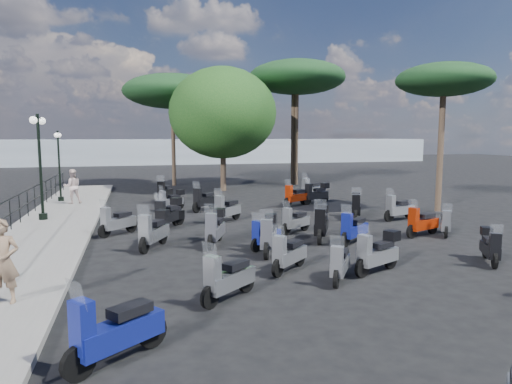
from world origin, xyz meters
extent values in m
plane|color=black|center=(0.00, 0.00, 0.00)|extent=(120.00, 120.00, 0.00)
cube|color=slate|center=(-6.50, 3.00, 0.07)|extent=(3.00, 30.00, 0.15)
cylinder|color=black|center=(-7.80, 3.48, 0.70)|extent=(0.04, 0.04, 1.10)
cylinder|color=black|center=(-7.80, 4.85, 0.70)|extent=(0.04, 0.04, 1.10)
cylinder|color=black|center=(-7.80, 6.22, 0.70)|extent=(0.04, 0.04, 1.10)
cylinder|color=black|center=(-7.80, 7.59, 0.70)|extent=(0.04, 0.04, 1.10)
cylinder|color=black|center=(-7.80, 8.96, 0.70)|extent=(0.04, 0.04, 1.10)
cylinder|color=black|center=(-7.80, 10.33, 0.70)|extent=(0.04, 0.04, 1.10)
cylinder|color=black|center=(-7.80, 11.69, 0.70)|extent=(0.04, 0.04, 1.10)
cylinder|color=black|center=(-7.80, 13.06, 0.70)|extent=(0.04, 0.04, 1.10)
cylinder|color=black|center=(-7.80, 14.43, 0.70)|extent=(0.04, 0.04, 1.10)
cylinder|color=black|center=(-7.80, 15.80, 0.70)|extent=(0.04, 0.04, 1.10)
cube|color=black|center=(-7.80, 2.80, 1.23)|extent=(0.04, 26.00, 0.04)
cube|color=black|center=(-7.80, 2.80, 0.70)|extent=(0.04, 26.00, 0.04)
cylinder|color=black|center=(-7.07, 5.32, 0.27)|extent=(0.33, 0.33, 0.25)
cylinder|color=black|center=(-7.07, 5.32, 2.23)|extent=(0.11, 0.11, 4.16)
cylinder|color=black|center=(-7.07, 5.32, 4.15)|extent=(0.17, 0.93, 0.04)
sphere|color=white|center=(-7.01, 5.78, 4.05)|extent=(0.29, 0.29, 0.29)
sphere|color=white|center=(-7.14, 4.86, 4.05)|extent=(0.29, 0.29, 0.29)
cylinder|color=black|center=(-7.20, 10.76, 0.26)|extent=(0.29, 0.29, 0.21)
cylinder|color=black|center=(-7.20, 10.76, 1.93)|extent=(0.10, 0.10, 3.57)
cylinder|color=black|center=(-7.20, 10.76, 3.58)|extent=(0.05, 0.80, 0.04)
sphere|color=white|center=(-7.21, 11.16, 3.49)|extent=(0.25, 0.25, 0.25)
sphere|color=white|center=(-7.19, 10.36, 3.49)|extent=(0.25, 0.25, 0.25)
imported|color=brown|center=(-6.03, -4.41, 0.99)|extent=(0.65, 0.46, 1.69)
imported|color=#C6ADA8|center=(-6.49, 9.65, 1.00)|extent=(0.96, 0.83, 1.69)
cylinder|color=black|center=(-4.30, -7.61, 0.26)|extent=(0.49, 0.41, 0.53)
cylinder|color=black|center=(-3.25, -6.81, 0.26)|extent=(0.49, 0.41, 0.53)
cube|color=navy|center=(-3.73, -7.18, 0.46)|extent=(1.37, 1.17, 0.38)
cube|color=black|center=(-3.59, -7.06, 0.77)|extent=(0.73, 0.66, 0.15)
cube|color=navy|center=(-4.23, -7.56, 0.77)|extent=(0.39, 0.41, 0.77)
plane|color=white|center=(-4.29, -7.60, 1.27)|extent=(0.32, 0.39, 0.41)
cylinder|color=black|center=(-2.07, -5.39, 0.24)|extent=(0.44, 0.39, 0.49)
cylinder|color=black|center=(-1.13, -4.61, 0.24)|extent=(0.44, 0.39, 0.49)
cube|color=gray|center=(-1.56, -4.97, 0.43)|extent=(1.24, 1.11, 0.35)
cube|color=black|center=(-1.43, -4.85, 0.71)|extent=(0.67, 0.63, 0.14)
cube|color=gray|center=(-2.01, -5.34, 0.71)|extent=(0.37, 0.38, 0.71)
plane|color=white|center=(-2.06, -5.38, 1.17)|extent=(0.31, 0.35, 0.38)
cylinder|color=black|center=(-3.27, -0.62, 0.26)|extent=(0.34, 0.52, 0.52)
cylinder|color=black|center=(-2.66, 0.54, 0.26)|extent=(0.34, 0.52, 0.52)
cube|color=gray|center=(-2.94, 0.01, 0.46)|extent=(0.98, 1.43, 0.37)
cube|color=black|center=(-2.85, 0.17, 0.76)|extent=(0.59, 0.73, 0.15)
cube|color=gray|center=(-3.23, -0.54, 0.76)|extent=(0.40, 0.36, 0.76)
plane|color=white|center=(-3.26, -0.60, 1.26)|extent=(0.41, 0.27, 0.41)
cube|color=black|center=(-2.65, 0.56, 0.96)|extent=(0.48, 0.49, 0.28)
cylinder|color=black|center=(-4.54, 1.88, 0.24)|extent=(0.42, 0.40, 0.48)
cylinder|color=black|center=(-3.66, 2.69, 0.24)|extent=(0.42, 0.40, 0.48)
cube|color=gray|center=(-4.06, 2.32, 0.42)|extent=(1.18, 1.13, 0.34)
cube|color=black|center=(-3.94, 2.43, 0.70)|extent=(0.64, 0.62, 0.14)
cube|color=gray|center=(-4.48, 1.93, 0.70)|extent=(0.36, 0.37, 0.70)
plane|color=white|center=(-4.53, 1.89, 1.15)|extent=(0.31, 0.33, 0.37)
cylinder|color=black|center=(-2.65, 2.72, 0.24)|extent=(0.40, 0.42, 0.48)
cylinder|color=black|center=(-1.84, 3.60, 0.24)|extent=(0.40, 0.42, 0.48)
cube|color=black|center=(-2.21, 3.20, 0.42)|extent=(1.13, 1.18, 0.34)
cube|color=black|center=(-2.10, 3.32, 0.70)|extent=(0.62, 0.64, 0.14)
cube|color=black|center=(-2.60, 2.78, 0.70)|extent=(0.37, 0.36, 0.70)
plane|color=white|center=(-2.64, 2.74, 1.14)|extent=(0.33, 0.31, 0.37)
cylinder|color=black|center=(-2.36, 7.03, 0.22)|extent=(0.41, 0.31, 0.43)
cylinder|color=black|center=(-1.44, 7.61, 0.22)|extent=(0.41, 0.31, 0.43)
cube|color=#54555D|center=(-1.86, 7.35, 0.38)|extent=(1.16, 0.89, 0.31)
cube|color=black|center=(-1.73, 7.43, 0.63)|extent=(0.60, 0.52, 0.13)
cube|color=#54555D|center=(-2.30, 7.07, 0.63)|extent=(0.31, 0.34, 0.63)
plane|color=white|center=(-2.34, 7.04, 1.04)|extent=(0.24, 0.33, 0.34)
cube|color=black|center=(-1.43, 7.62, 0.80)|extent=(0.41, 0.41, 0.23)
cylinder|color=black|center=(0.91, -4.87, 0.22)|extent=(0.32, 0.41, 0.44)
cylinder|color=black|center=(1.52, -3.96, 0.22)|extent=(0.32, 0.41, 0.44)
cube|color=gray|center=(1.24, -4.38, 0.38)|extent=(0.92, 1.16, 0.31)
cube|color=black|center=(1.33, -4.25, 0.64)|extent=(0.53, 0.61, 0.13)
cube|color=gray|center=(0.95, -4.81, 0.64)|extent=(0.34, 0.32, 0.64)
plane|color=white|center=(0.92, -4.85, 1.05)|extent=(0.33, 0.25, 0.34)
cylinder|color=black|center=(0.04, -2.14, 0.26)|extent=(0.29, 0.52, 0.51)
cylinder|color=black|center=(0.52, -0.95, 0.26)|extent=(0.29, 0.52, 0.51)
cube|color=#54555D|center=(0.30, -1.49, 0.45)|extent=(0.86, 1.43, 0.36)
cube|color=black|center=(0.37, -1.32, 0.75)|extent=(0.54, 0.72, 0.15)
cube|color=#54555D|center=(0.07, -2.06, 0.75)|extent=(0.39, 0.34, 0.75)
plane|color=white|center=(0.05, -2.12, 1.23)|extent=(0.41, 0.23, 0.40)
cube|color=black|center=(0.52, -0.93, 0.94)|extent=(0.45, 0.47, 0.28)
cylinder|color=black|center=(-0.03, -1.26, 0.21)|extent=(0.39, 0.34, 0.43)
cylinder|color=black|center=(0.80, -0.58, 0.21)|extent=(0.39, 0.34, 0.43)
cube|color=navy|center=(0.42, -0.89, 0.38)|extent=(1.09, 0.97, 0.30)
cube|color=black|center=(0.53, -0.80, 0.63)|extent=(0.59, 0.55, 0.13)
cube|color=navy|center=(0.02, -1.22, 0.63)|extent=(0.32, 0.33, 0.63)
plane|color=white|center=(-0.02, -1.25, 1.03)|extent=(0.27, 0.31, 0.33)
cylinder|color=black|center=(-2.67, 2.40, 0.26)|extent=(0.37, 0.49, 0.52)
cylinder|color=black|center=(-1.98, 3.49, 0.26)|extent=(0.37, 0.49, 0.52)
cube|color=black|center=(-2.30, 2.99, 0.45)|extent=(1.06, 1.38, 0.37)
cube|color=black|center=(-2.20, 3.15, 0.75)|extent=(0.62, 0.72, 0.15)
cube|color=black|center=(-2.63, 2.48, 0.75)|extent=(0.40, 0.37, 0.75)
plane|color=white|center=(-2.66, 2.42, 1.24)|extent=(0.39, 0.29, 0.40)
cube|color=black|center=(-1.97, 3.51, 0.95)|extent=(0.49, 0.49, 0.28)
cylinder|color=black|center=(-2.24, 9.48, 0.26)|extent=(0.30, 0.53, 0.53)
cylinder|color=black|center=(-1.74, 10.69, 0.26)|extent=(0.30, 0.53, 0.53)
cube|color=black|center=(-1.97, 10.14, 0.46)|extent=(0.89, 1.46, 0.37)
cube|color=black|center=(-1.90, 10.31, 0.77)|extent=(0.55, 0.73, 0.15)
cube|color=black|center=(-2.21, 9.56, 0.77)|extent=(0.40, 0.35, 0.77)
plane|color=white|center=(-2.24, 9.50, 1.26)|extent=(0.42, 0.24, 0.41)
cylinder|color=black|center=(-0.13, -3.76, 0.23)|extent=(0.41, 0.39, 0.47)
cylinder|color=black|center=(0.73, -2.97, 0.23)|extent=(0.41, 0.39, 0.47)
cube|color=gray|center=(0.33, -3.33, 0.41)|extent=(1.16, 1.10, 0.33)
cube|color=black|center=(0.46, -3.22, 0.68)|extent=(0.63, 0.61, 0.14)
cube|color=gray|center=(-0.07, -3.70, 0.68)|extent=(0.35, 0.36, 0.68)
plane|color=white|center=(-0.12, -3.74, 1.12)|extent=(0.31, 0.32, 0.36)
cylinder|color=black|center=(2.17, -0.90, 0.26)|extent=(0.34, 0.52, 0.53)
cylinder|color=black|center=(2.77, 0.27, 0.26)|extent=(0.34, 0.52, 0.53)
cube|color=black|center=(2.49, -0.26, 0.46)|extent=(0.98, 1.44, 0.37)
cube|color=black|center=(2.58, -0.10, 0.77)|extent=(0.59, 0.74, 0.15)
cube|color=black|center=(2.21, -0.82, 0.77)|extent=(0.40, 0.36, 0.77)
plane|color=white|center=(2.18, -0.88, 1.26)|extent=(0.41, 0.27, 0.41)
cube|color=black|center=(2.78, 0.29, 0.97)|extent=(0.48, 0.49, 0.29)
cylinder|color=black|center=(2.84, -1.36, 0.24)|extent=(0.45, 0.37, 0.48)
cylinder|color=black|center=(3.80, -0.62, 0.24)|extent=(0.45, 0.37, 0.48)
cube|color=navy|center=(3.36, -0.96, 0.42)|extent=(1.25, 1.07, 0.34)
cube|color=black|center=(3.50, -0.85, 0.71)|extent=(0.66, 0.61, 0.14)
cube|color=navy|center=(2.91, -1.31, 0.71)|extent=(0.36, 0.38, 0.71)
plane|color=white|center=(2.86, -1.35, 1.16)|extent=(0.30, 0.35, 0.38)
cylinder|color=black|center=(-0.36, 3.28, 0.26)|extent=(0.44, 0.44, 0.51)
cylinder|color=black|center=(0.55, 4.18, 0.26)|extent=(0.44, 0.44, 0.51)
cube|color=gray|center=(0.13, 3.77, 0.45)|extent=(1.24, 1.24, 0.36)
cube|color=black|center=(0.26, 3.90, 0.75)|extent=(0.68, 0.68, 0.15)
cube|color=gray|center=(-0.30, 3.34, 0.75)|extent=(0.39, 0.39, 0.75)
plane|color=white|center=(-0.35, 3.30, 1.23)|extent=(0.35, 0.35, 0.40)
cylinder|color=black|center=(-0.85, 6.21, 0.25)|extent=(0.43, 0.44, 0.51)
cylinder|color=black|center=(0.04, 7.13, 0.25)|extent=(0.43, 0.44, 0.51)
cube|color=black|center=(-0.37, 6.71, 0.44)|extent=(1.21, 1.24, 0.36)
cube|color=black|center=(-0.24, 6.84, 0.74)|extent=(0.67, 0.68, 0.15)
cube|color=black|center=(-0.79, 6.27, 0.74)|extent=(0.39, 0.39, 0.74)
plane|color=white|center=(-0.83, 6.23, 1.22)|extent=(0.35, 0.34, 0.39)
cylinder|color=black|center=(1.86, -4.32, 0.24)|extent=(0.48, 0.29, 0.48)
cylinder|color=black|center=(2.95, -3.81, 0.24)|extent=(0.48, 0.29, 0.48)
cube|color=gray|center=(2.45, -4.04, 0.42)|extent=(1.32, 0.86, 0.34)
cube|color=black|center=(2.60, -3.97, 0.70)|extent=(0.67, 0.53, 0.14)
cube|color=gray|center=(1.93, -4.28, 0.70)|extent=(0.33, 0.37, 0.70)
plane|color=white|center=(1.88, -4.31, 1.15)|extent=(0.23, 0.38, 0.37)
cube|color=black|center=(2.96, -3.80, 0.88)|extent=(0.44, 0.43, 0.26)
cylinder|color=black|center=(5.55, -0.83, 0.24)|extent=(0.48, 0.26, 0.48)
cylinder|color=black|center=(6.67, -0.41, 0.24)|extent=(0.48, 0.26, 0.48)
cube|color=#972206|center=(6.15, -0.60, 0.42)|extent=(1.34, 0.78, 0.34)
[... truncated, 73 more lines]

